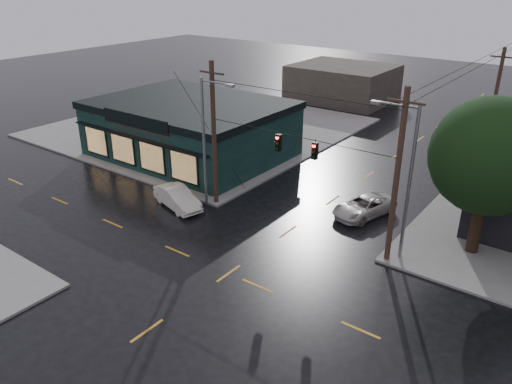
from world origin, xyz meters
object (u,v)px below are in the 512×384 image
Objects in this scene: utility_pole_nw at (216,203)px; utility_pole_ne at (386,261)px; suv_silver at (364,206)px; corner_tree at (490,157)px; sedan_cream at (177,198)px.

utility_pole_ne is at bearing 0.00° from utility_pole_nw.
utility_pole_ne is 2.10× the size of suv_silver.
utility_pole_nw is at bearing -167.07° from corner_tree.
sedan_cream is at bearing -162.21° from corner_tree.
corner_tree is at bearing 46.07° from utility_pole_ne.
suv_silver is (9.35, 4.60, 0.67)m from utility_pole_nw.
corner_tree is at bearing -56.43° from sedan_cream.
utility_pole_nw reaches higher than suv_silver.
sedan_cream is (-1.79, -2.10, 0.73)m from utility_pole_nw.
utility_pole_ne reaches higher than suv_silver.
utility_pole_nw is 10.45m from suv_silver.
corner_tree is 0.91× the size of utility_pole_nw.
utility_pole_ne is at bearing -36.14° from suv_silver.
sedan_cream is at bearing -130.49° from utility_pole_nw.
suv_silver is at bearing 26.20° from utility_pole_nw.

